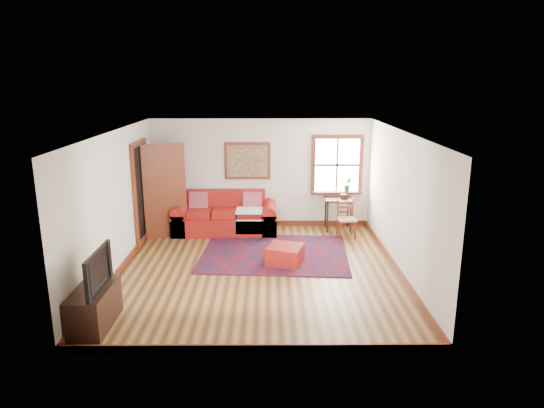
{
  "coord_description": "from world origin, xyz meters",
  "views": [
    {
      "loc": [
        0.18,
        -8.2,
        3.38
      ],
      "look_at": [
        0.25,
        0.6,
        1.08
      ],
      "focal_mm": 32.0,
      "sensor_mm": 36.0,
      "label": 1
    }
  ],
  "objects_px": {
    "red_leather_sofa": "(226,219)",
    "red_ottoman": "(285,255)",
    "ladder_back_chair": "(346,217)",
    "side_table": "(338,204)",
    "media_cabinet": "(94,307)"
  },
  "relations": [
    {
      "from": "ladder_back_chair",
      "to": "media_cabinet",
      "type": "distance_m",
      "value": 5.69
    },
    {
      "from": "red_ottoman",
      "to": "media_cabinet",
      "type": "relative_size",
      "value": 0.59
    },
    {
      "from": "side_table",
      "to": "red_ottoman",
      "type": "bearing_deg",
      "value": -121.43
    },
    {
      "from": "red_leather_sofa",
      "to": "ladder_back_chair",
      "type": "distance_m",
      "value": 2.69
    },
    {
      "from": "side_table",
      "to": "ladder_back_chair",
      "type": "distance_m",
      "value": 0.54
    },
    {
      "from": "red_leather_sofa",
      "to": "side_table",
      "type": "distance_m",
      "value": 2.57
    },
    {
      "from": "red_ottoman",
      "to": "media_cabinet",
      "type": "height_order",
      "value": "media_cabinet"
    },
    {
      "from": "ladder_back_chair",
      "to": "red_ottoman",
      "type": "bearing_deg",
      "value": -131.07
    },
    {
      "from": "red_leather_sofa",
      "to": "red_ottoman",
      "type": "bearing_deg",
      "value": -57.22
    },
    {
      "from": "red_leather_sofa",
      "to": "red_ottoman",
      "type": "distance_m",
      "value": 2.37
    },
    {
      "from": "red_ottoman",
      "to": "ladder_back_chair",
      "type": "relative_size",
      "value": 0.73
    },
    {
      "from": "side_table",
      "to": "media_cabinet",
      "type": "height_order",
      "value": "side_table"
    },
    {
      "from": "red_leather_sofa",
      "to": "ladder_back_chair",
      "type": "bearing_deg",
      "value": -8.58
    },
    {
      "from": "ladder_back_chair",
      "to": "media_cabinet",
      "type": "bearing_deg",
      "value": -136.42
    },
    {
      "from": "red_leather_sofa",
      "to": "media_cabinet",
      "type": "distance_m",
      "value": 4.56
    }
  ]
}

